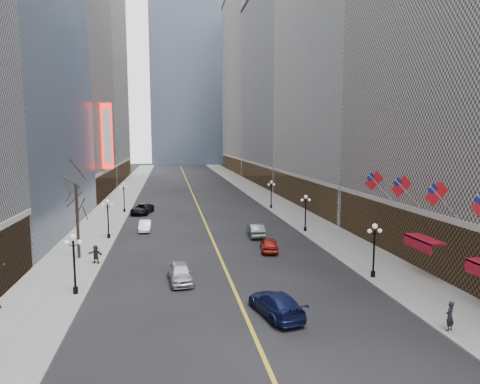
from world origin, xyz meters
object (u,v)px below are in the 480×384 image
object	(u,v)px
car_nb_far	(142,209)
car_sb_near	(276,304)
streetlamp_west_1	(74,258)
car_nb_mid	(145,226)
streetlamp_west_3	(124,194)
streetlamp_east_1	(374,245)
streetlamp_east_3	(271,191)
streetlamp_west_2	(108,215)
ped_ne_corner	(450,316)
car_sb_mid	(269,244)
streetlamp_east_2	(306,209)
car_nb_near	(180,273)
car_sb_far	(256,230)

from	to	relation	value
car_nb_far	car_sb_near	size ratio (longest dim) A/B	1.03
streetlamp_west_1	car_nb_mid	bearing A→B (deg)	79.90
streetlamp_west_3	car_nb_mid	bearing A→B (deg)	-74.48
streetlamp_west_1	streetlamp_east_1	bearing A→B (deg)	0.00
streetlamp_east_3	car_nb_mid	world-z (taller)	streetlamp_east_3
streetlamp_east_1	car_nb_mid	distance (m)	29.56
streetlamp_west_2	ped_ne_corner	xyz separation A→B (m)	(23.40, -28.12, -1.85)
car_sb_mid	ped_ne_corner	distance (m)	20.96
streetlamp_west_2	streetlamp_west_3	distance (m)	18.00
streetlamp_east_1	streetlamp_west_3	size ratio (longest dim) A/B	1.00
streetlamp_east_2	car_sb_mid	size ratio (longest dim) A/B	1.06
streetlamp_west_2	car_sb_near	world-z (taller)	streetlamp_west_2
car_nb_far	car_nb_mid	bearing A→B (deg)	-71.90
car_nb_near	car_sb_far	bearing A→B (deg)	53.42
streetlamp_east_3	streetlamp_west_1	xyz separation A→B (m)	(-23.60, -36.00, 0.00)
ped_ne_corner	car_sb_far	bearing A→B (deg)	-105.39
streetlamp_west_3	car_nb_mid	distance (m)	14.77
car_nb_near	car_sb_near	xyz separation A→B (m)	(6.04, -7.66, -0.00)
streetlamp_east_1	streetlamp_east_3	world-z (taller)	same
streetlamp_west_2	car_sb_far	bearing A→B (deg)	-4.57
car_nb_near	car_sb_near	size ratio (longest dim) A/B	0.85
streetlamp_east_2	ped_ne_corner	distance (m)	28.18
streetlamp_east_2	streetlamp_west_3	size ratio (longest dim) A/B	1.00
streetlamp_west_1	car_nb_mid	size ratio (longest dim) A/B	1.11
streetlamp_west_2	streetlamp_east_3	bearing A→B (deg)	37.33
streetlamp_east_1	streetlamp_west_2	world-z (taller)	same
ped_ne_corner	car_nb_far	bearing A→B (deg)	-93.95
streetlamp_west_1	car_nb_mid	xyz separation A→B (m)	(3.91, 21.93, -2.23)
streetlamp_west_2	car_nb_mid	xyz separation A→B (m)	(3.91, 3.93, -2.23)
streetlamp_east_1	ped_ne_corner	distance (m)	10.29
streetlamp_west_1	car_nb_mid	world-z (taller)	streetlamp_west_1
car_sb_far	ped_ne_corner	xyz separation A→B (m)	(6.33, -26.75, 0.28)
streetlamp_east_2	car_sb_far	world-z (taller)	streetlamp_east_2
streetlamp_west_3	car_nb_near	xyz separation A→B (m)	(7.76, -34.23, -2.12)
streetlamp_west_2	car_nb_far	bearing A→B (deg)	80.41
streetlamp_east_2	streetlamp_west_3	world-z (taller)	same
streetlamp_west_2	streetlamp_east_2	bearing A→B (deg)	0.00
streetlamp_west_2	car_nb_mid	world-z (taller)	streetlamp_west_2
car_nb_far	streetlamp_east_3	bearing A→B (deg)	17.01
car_sb_mid	car_sb_far	world-z (taller)	car_sb_far
car_nb_mid	car_sb_mid	world-z (taller)	car_sb_mid
streetlamp_west_3	car_sb_far	world-z (taller)	streetlamp_west_3
car_nb_near	car_sb_near	world-z (taller)	car_nb_near
streetlamp_west_3	car_nb_near	bearing A→B (deg)	-77.23
streetlamp_west_1	streetlamp_west_2	distance (m)	18.00
car_nb_near	streetlamp_east_1	bearing A→B (deg)	-10.88
car_sb_near	car_nb_mid	bearing A→B (deg)	-82.50
car_nb_near	car_nb_mid	world-z (taller)	car_nb_near
streetlamp_east_2	ped_ne_corner	xyz separation A→B (m)	(-0.20, -28.12, -1.85)
streetlamp_east_2	streetlamp_east_3	size ratio (longest dim) A/B	1.00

